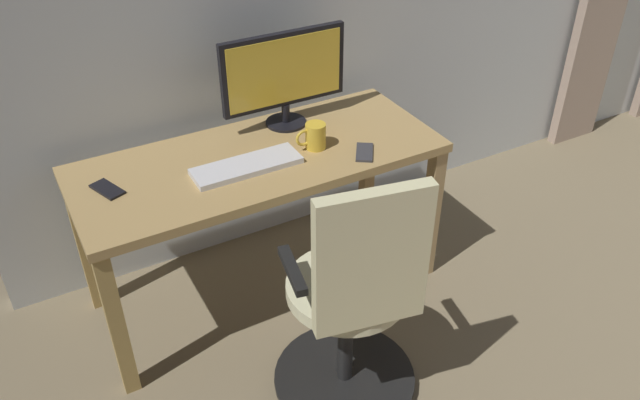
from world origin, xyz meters
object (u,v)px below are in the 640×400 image
at_px(computer_monitor, 284,73).
at_px(cell_phone_face_up, 364,152).
at_px(office_chair, 354,307).
at_px(computer_keyboard, 247,166).
at_px(cell_phone_by_monitor, 107,189).
at_px(mug_coffee, 315,136).
at_px(desk, 260,175).

height_order(computer_monitor, cell_phone_face_up, computer_monitor).
xyz_separation_m(office_chair, computer_keyboard, (0.10, -0.67, 0.25)).
height_order(office_chair, cell_phone_face_up, office_chair).
height_order(office_chair, cell_phone_by_monitor, office_chair).
relative_size(cell_phone_by_monitor, mug_coffee, 1.07).
bearing_deg(mug_coffee, computer_keyboard, 2.42).
xyz_separation_m(office_chair, computer_monitor, (-0.21, -0.93, 0.48)).
xyz_separation_m(computer_monitor, cell_phone_face_up, (-0.17, 0.39, -0.23)).
bearing_deg(office_chair, desk, 102.20).
bearing_deg(desk, computer_keyboard, 40.39).
bearing_deg(cell_phone_face_up, desk, 6.83).
height_order(computer_monitor, cell_phone_by_monitor, computer_monitor).
relative_size(cell_phone_face_up, mug_coffee, 1.07).
height_order(desk, computer_keyboard, computer_keyboard).
bearing_deg(desk, cell_phone_by_monitor, -3.82).
bearing_deg(mug_coffee, desk, -14.08).
relative_size(computer_monitor, computer_keyboard, 1.30).
height_order(cell_phone_face_up, mug_coffee, mug_coffee).
height_order(computer_keyboard, mug_coffee, mug_coffee).
xyz_separation_m(cell_phone_face_up, mug_coffee, (0.16, -0.14, 0.05)).
relative_size(desk, cell_phone_face_up, 10.58).
bearing_deg(mug_coffee, computer_monitor, -87.78).
height_order(office_chair, mug_coffee, office_chair).
bearing_deg(computer_monitor, cell_phone_face_up, 113.07).
bearing_deg(cell_phone_by_monitor, cell_phone_face_up, 145.92).
bearing_deg(cell_phone_by_monitor, computer_monitor, 169.90).
distance_m(office_chair, mug_coffee, 0.77).
height_order(computer_monitor, mug_coffee, computer_monitor).
bearing_deg(mug_coffee, cell_phone_by_monitor, -6.70).
distance_m(computer_monitor, mug_coffee, 0.31).
height_order(desk, computer_monitor, computer_monitor).
xyz_separation_m(office_chair, cell_phone_face_up, (-0.37, -0.54, 0.24)).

